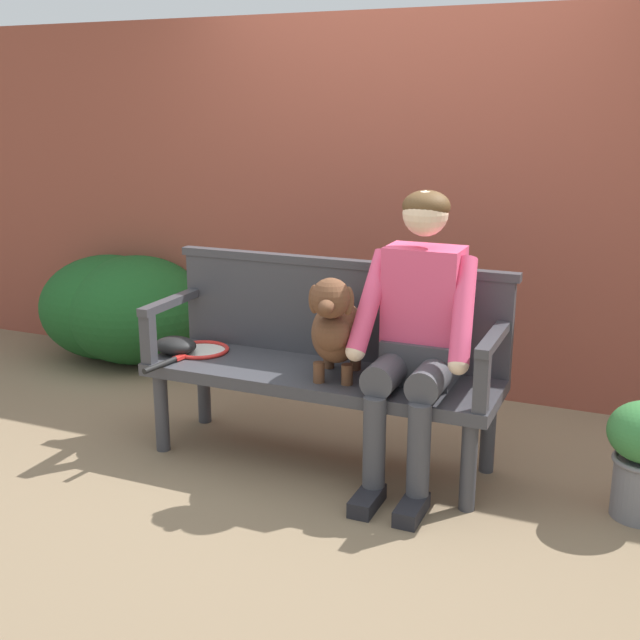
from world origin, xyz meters
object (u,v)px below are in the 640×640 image
(dog_on_bench, at_px, (336,327))
(garden_bench, at_px, (320,382))
(person_seated, at_px, (417,328))
(tennis_racket, at_px, (197,351))
(baseball_glove, at_px, (175,345))

(dog_on_bench, bearing_deg, garden_bench, 145.13)
(person_seated, bearing_deg, dog_on_bench, -170.36)
(person_seated, bearing_deg, tennis_racket, 178.90)
(dog_on_bench, xyz_separation_m, baseball_glove, (-0.89, 0.03, -0.21))
(person_seated, relative_size, baseball_glove, 6.07)
(garden_bench, height_order, baseball_glove, baseball_glove)
(tennis_racket, xyz_separation_m, baseball_glove, (-0.09, -0.06, 0.04))
(dog_on_bench, bearing_deg, person_seated, 9.64)
(garden_bench, height_order, tennis_racket, tennis_racket)
(person_seated, distance_m, tennis_racket, 1.19)
(garden_bench, distance_m, dog_on_bench, 0.34)
(garden_bench, bearing_deg, baseball_glove, -176.19)
(person_seated, distance_m, dog_on_bench, 0.37)
(tennis_racket, bearing_deg, garden_bench, -0.47)
(person_seated, height_order, dog_on_bench, person_seated)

